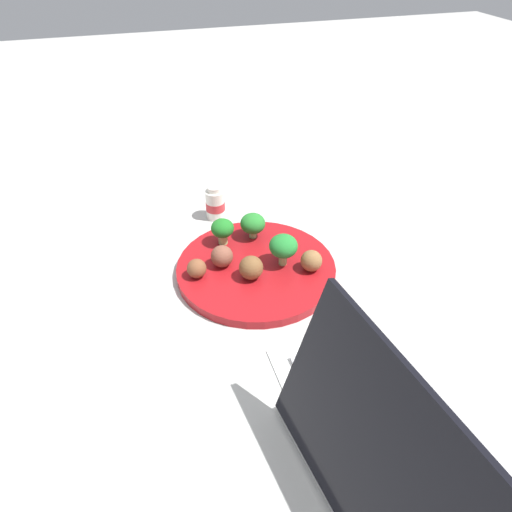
% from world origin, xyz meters
% --- Properties ---
extents(ground_plane, '(4.00, 4.00, 0.00)m').
position_xyz_m(ground_plane, '(0.00, 0.00, 0.00)').
color(ground_plane, '#B2B2AD').
extents(plate, '(0.28, 0.28, 0.02)m').
position_xyz_m(plate, '(0.00, 0.00, 0.01)').
color(plate, maroon).
rests_on(plate, ground_plane).
extents(broccoli_floret_front_left, '(0.05, 0.05, 0.05)m').
position_xyz_m(broccoli_floret_front_left, '(0.08, -0.02, 0.05)').
color(broccoli_floret_front_left, '#90BC76').
rests_on(broccoli_floret_front_left, plate).
extents(broccoli_floret_mid_left, '(0.05, 0.05, 0.06)m').
position_xyz_m(broccoli_floret_mid_left, '(-0.01, -0.05, 0.05)').
color(broccoli_floret_mid_left, '#9BBD72').
rests_on(broccoli_floret_mid_left, plate).
extents(broccoli_floret_mid_right, '(0.04, 0.04, 0.05)m').
position_xyz_m(broccoli_floret_mid_right, '(0.08, 0.04, 0.05)').
color(broccoli_floret_mid_right, '#9DC072').
rests_on(broccoli_floret_mid_right, plate).
extents(meatball_near_rim, '(0.04, 0.04, 0.04)m').
position_xyz_m(meatball_near_rim, '(-0.04, -0.09, 0.03)').
color(meatball_near_rim, brown).
rests_on(meatball_near_rim, plate).
extents(meatball_front_left, '(0.03, 0.03, 0.03)m').
position_xyz_m(meatball_front_left, '(-0.00, 0.10, 0.03)').
color(meatball_front_left, brown).
rests_on(meatball_front_left, plate).
extents(meatball_back_left, '(0.04, 0.04, 0.04)m').
position_xyz_m(meatball_back_left, '(-0.03, 0.02, 0.04)').
color(meatball_back_left, brown).
rests_on(meatball_back_left, plate).
extents(meatball_back_right, '(0.04, 0.04, 0.04)m').
position_xyz_m(meatball_back_right, '(0.02, 0.06, 0.04)').
color(meatball_back_right, brown).
rests_on(meatball_back_right, plate).
extents(napkin, '(0.17, 0.12, 0.01)m').
position_xyz_m(napkin, '(-0.26, -0.02, 0.00)').
color(napkin, white).
rests_on(napkin, ground_plane).
extents(fork, '(0.12, 0.02, 0.01)m').
position_xyz_m(fork, '(-0.26, -0.00, 0.01)').
color(fork, silver).
rests_on(fork, napkin).
extents(knife, '(0.15, 0.02, 0.01)m').
position_xyz_m(knife, '(-0.26, -0.04, 0.01)').
color(knife, white).
rests_on(knife, napkin).
extents(yogurt_bottle, '(0.04, 0.04, 0.07)m').
position_xyz_m(yogurt_bottle, '(0.20, 0.03, 0.03)').
color(yogurt_bottle, white).
rests_on(yogurt_bottle, ground_plane).
extents(laptop, '(0.34, 0.26, 0.21)m').
position_xyz_m(laptop, '(-0.43, -0.05, 0.04)').
color(laptop, '#B3B3B3').
rests_on(laptop, ground_plane).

